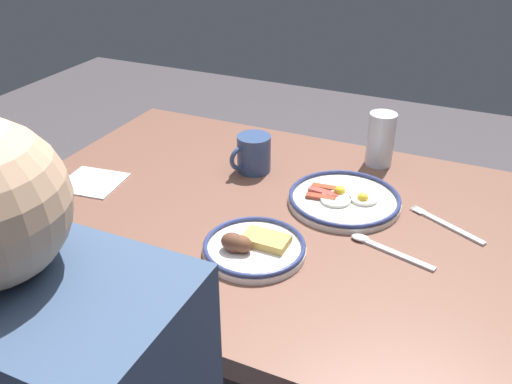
{
  "coord_description": "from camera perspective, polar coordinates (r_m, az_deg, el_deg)",
  "views": [
    {
      "loc": [
        -0.47,
        1.02,
        1.44
      ],
      "look_at": [
        0.0,
        -0.02,
        0.79
      ],
      "focal_mm": 38.11,
      "sensor_mm": 36.0,
      "label": 1
    }
  ],
  "objects": [
    {
      "name": "paper_napkin",
      "position": [
        1.48,
        -16.83,
        1.0
      ],
      "size": [
        0.17,
        0.16,
        0.0
      ],
      "primitive_type": "cube",
      "rotation": [
        0.0,
        0.0,
        0.13
      ],
      "color": "white",
      "rests_on": "dining_table"
    },
    {
      "name": "tea_spoon",
      "position": [
        1.2,
        12.9,
        -5.61
      ],
      "size": [
        0.19,
        0.07,
        0.01
      ],
      "color": "silver",
      "rests_on": "dining_table"
    },
    {
      "name": "coffee_mug",
      "position": [
        1.45,
        -0.31,
        4.1
      ],
      "size": [
        0.09,
        0.12,
        0.1
      ],
      "color": "#334772",
      "rests_on": "dining_table"
    },
    {
      "name": "plate_center_pancakes",
      "position": [
        1.15,
        -0.3,
        -5.75
      ],
      "size": [
        0.22,
        0.22,
        0.05
      ],
      "color": "white",
      "rests_on": "dining_table"
    },
    {
      "name": "plate_near_main",
      "position": [
        1.33,
        9.24,
        -0.73
      ],
      "size": [
        0.27,
        0.27,
        0.04
      ],
      "color": "silver",
      "rests_on": "dining_table"
    },
    {
      "name": "drinking_glass",
      "position": [
        1.52,
        12.92,
        5.15
      ],
      "size": [
        0.07,
        0.07,
        0.15
      ],
      "color": "silver",
      "rests_on": "dining_table"
    },
    {
      "name": "dining_table",
      "position": [
        1.37,
        -0.23,
        -5.37
      ],
      "size": [
        1.19,
        0.91,
        0.76
      ],
      "color": "brown",
      "rests_on": "ground_plane"
    },
    {
      "name": "fork_near",
      "position": [
        1.31,
        19.34,
        -3.26
      ],
      "size": [
        0.18,
        0.1,
        0.01
      ],
      "color": "silver",
      "rests_on": "dining_table"
    }
  ]
}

